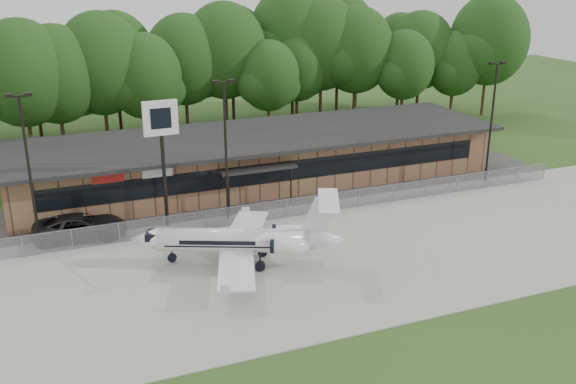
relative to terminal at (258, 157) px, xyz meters
name	(u,v)px	position (x,y,z in m)	size (l,w,h in m)	color
ground	(407,313)	(0.00, -23.94, -2.18)	(160.00, 160.00, 0.00)	#2F4D1B
apron	(341,253)	(0.00, -15.94, -2.14)	(64.00, 18.00, 0.08)	#9E9B93
parking_lot	(277,197)	(0.00, -4.44, -2.15)	(50.00, 9.00, 0.06)	#383835
terminal	(258,157)	(0.00, 0.00, 0.00)	(41.00, 11.65, 4.30)	brown
fence	(299,207)	(0.00, -8.94, -1.40)	(46.00, 0.04, 1.52)	gray
treeline	(202,65)	(0.00, 18.06, 5.32)	(72.00, 12.00, 15.00)	#133410
radio_mast	(359,8)	(22.00, 24.06, 10.32)	(0.20, 0.20, 25.00)	gray
light_pole_left	(28,160)	(-18.00, -7.44, 3.80)	(1.55, 0.30, 10.23)	black
light_pole_mid	(226,140)	(-5.00, -7.44, 3.80)	(1.55, 0.30, 10.23)	black
light_pole_right	(492,113)	(18.00, -7.44, 3.80)	(1.55, 0.30, 10.23)	black
business_jet	(242,241)	(-6.38, -15.03, -0.58)	(12.95, 11.55, 4.46)	white
suv	(80,227)	(-15.31, -7.11, -1.32)	(2.85, 6.18, 1.72)	#2A2A2C
pole_sign	(161,132)	(-9.41, -7.15, 4.77)	(2.39, 0.37, 9.08)	black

